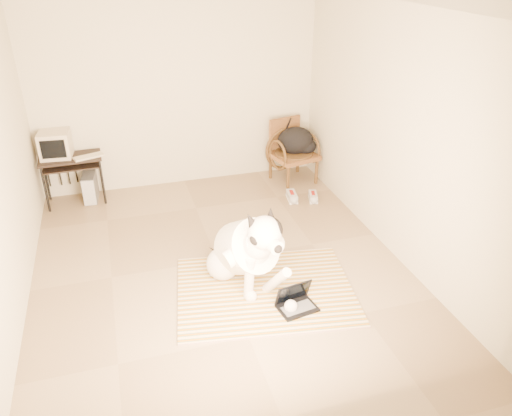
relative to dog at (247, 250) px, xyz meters
name	(u,v)px	position (x,y,z in m)	size (l,w,h in m)	color
floor	(217,260)	(-0.21, 0.52, -0.42)	(4.50, 4.50, 0.00)	#8E7757
ceiling	(206,7)	(-0.21, 0.52, 2.28)	(4.50, 4.50, 0.00)	silver
wall_back	(178,93)	(-0.21, 2.77, 0.93)	(4.50, 4.50, 0.00)	beige
wall_front	(287,274)	(-0.21, -1.73, 0.93)	(4.50, 4.50, 0.00)	beige
wall_right	(387,131)	(1.79, 0.52, 0.93)	(4.50, 4.50, 0.00)	beige
rug	(265,290)	(0.14, -0.19, -0.40)	(2.00, 1.65, 0.02)	#AF6815
dog	(247,250)	(0.00, 0.00, 0.00)	(0.75, 1.37, 1.05)	white
laptop	(296,302)	(0.35, -0.54, -0.33)	(0.41, 0.33, 0.26)	black
computer_desk	(71,164)	(-1.76, 2.50, 0.16)	(0.82, 0.48, 0.67)	black
crt_monitor	(55,144)	(-1.92, 2.58, 0.43)	(0.42, 0.41, 0.35)	#C4B499
desk_keyboard	(89,157)	(-1.52, 2.42, 0.27)	(0.39, 0.14, 0.03)	#C4B499
pc_tower	(90,187)	(-1.57, 2.52, -0.22)	(0.21, 0.42, 0.38)	#515153
rattan_chair	(292,151)	(1.36, 2.35, 0.05)	(0.72, 0.70, 0.92)	brown
backpack	(297,142)	(1.44, 2.34, 0.19)	(0.58, 0.45, 0.40)	black
sneaker_left	(292,197)	(1.14, 1.70, -0.37)	(0.17, 0.32, 0.11)	white
sneaker_right	(313,197)	(1.42, 1.61, -0.37)	(0.19, 0.30, 0.10)	white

